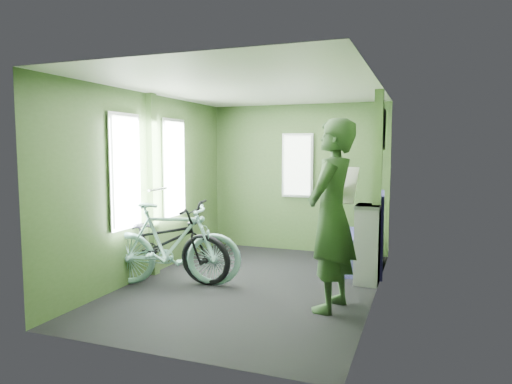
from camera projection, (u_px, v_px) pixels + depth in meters
room at (251, 164)px, 5.33m from camera, size 4.00×4.02×2.31m
bicycle_black at (160, 281)px, 5.58m from camera, size 1.86×0.80×1.04m
bicycle_mint at (171, 286)px, 5.37m from camera, size 1.75×1.02×1.03m
passenger at (332, 215)px, 4.52m from camera, size 0.57×0.80×1.91m
waste_box at (368, 244)px, 5.46m from camera, size 0.28×0.39×0.95m
bench_seat at (364, 247)px, 6.05m from camera, size 0.63×1.02×1.04m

